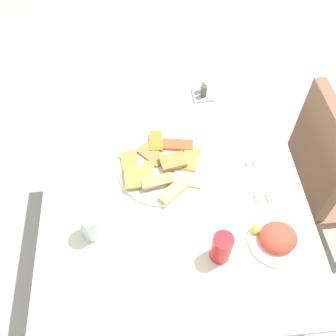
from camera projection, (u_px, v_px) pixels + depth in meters
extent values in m
plane|color=#A9A19F|center=(171.00, 252.00, 2.01)|extent=(6.00, 6.00, 0.00)
cube|color=#EAE3C5|center=(172.00, 177.00, 1.43)|extent=(1.18, 0.95, 0.02)
cylinder|color=#51525A|center=(85.00, 139.00, 2.01)|extent=(0.04, 0.04, 0.70)
cylinder|color=#51525A|center=(238.00, 129.00, 2.05)|extent=(0.04, 0.04, 0.70)
cube|color=brown|center=(319.00, 153.00, 1.56)|extent=(0.40, 0.06, 0.46)
cylinder|color=#8D7553|center=(301.00, 244.00, 1.84)|extent=(0.03, 0.03, 0.38)
cylinder|color=#8D7553|center=(278.00, 180.00, 2.06)|extent=(0.03, 0.03, 0.38)
cylinder|color=white|center=(162.00, 168.00, 1.43)|extent=(0.34, 0.34, 0.01)
cube|color=tan|center=(157.00, 181.00, 1.37)|extent=(0.07, 0.12, 0.01)
cube|color=beige|center=(188.00, 180.00, 1.39)|extent=(0.08, 0.12, 0.01)
cube|color=#AF7839|center=(173.00, 161.00, 1.42)|extent=(0.08, 0.11, 0.01)
cube|color=#C08A40|center=(191.00, 158.00, 1.45)|extent=(0.13, 0.10, 0.01)
cube|color=#A07227|center=(156.00, 141.00, 1.49)|extent=(0.10, 0.06, 0.02)
cube|color=#C78B3D|center=(147.00, 172.00, 1.41)|extent=(0.10, 0.07, 0.01)
cube|color=#DF4D2C|center=(178.00, 145.00, 1.48)|extent=(0.07, 0.13, 0.01)
cube|color=olive|center=(151.00, 155.00, 1.46)|extent=(0.12, 0.12, 0.01)
cube|color=#BC7A3D|center=(130.00, 162.00, 1.44)|extent=(0.11, 0.08, 0.01)
cube|color=#B88F3D|center=(133.00, 177.00, 1.38)|extent=(0.10, 0.07, 0.01)
cube|color=#E1CE70|center=(174.00, 190.00, 1.35)|extent=(0.11, 0.12, 0.01)
cylinder|color=white|center=(277.00, 240.00, 1.26)|extent=(0.19, 0.19, 0.01)
ellipsoid|color=#D64332|center=(278.00, 238.00, 1.24)|extent=(0.12, 0.14, 0.06)
sphere|color=yellow|center=(256.00, 229.00, 1.26)|extent=(0.03, 0.03, 0.03)
cylinder|color=red|center=(222.00, 248.00, 1.19)|extent=(0.09, 0.09, 0.12)
cylinder|color=silver|center=(92.00, 224.00, 1.24)|extent=(0.07, 0.07, 0.12)
cube|color=white|center=(257.00, 181.00, 1.41)|extent=(0.13, 0.13, 0.00)
cube|color=silver|center=(253.00, 181.00, 1.40)|extent=(0.17, 0.02, 0.00)
cube|color=silver|center=(262.00, 180.00, 1.40)|extent=(0.19, 0.04, 0.00)
cube|color=#B2B2B7|center=(203.00, 94.00, 1.67)|extent=(0.09, 0.09, 0.01)
cylinder|color=white|center=(203.00, 85.00, 1.65)|extent=(0.03, 0.03, 0.06)
cylinder|color=brown|center=(204.00, 91.00, 1.63)|extent=(0.03, 0.03, 0.06)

